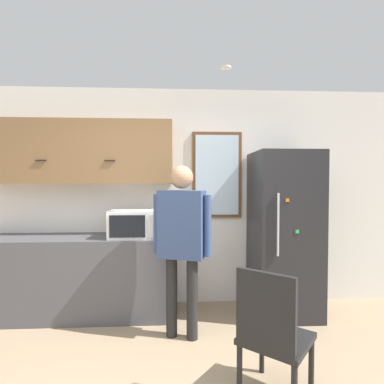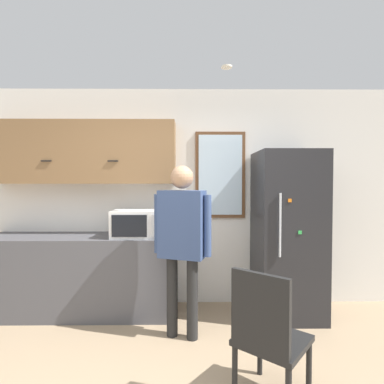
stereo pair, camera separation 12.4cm
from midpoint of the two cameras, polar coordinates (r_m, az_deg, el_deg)
back_wall at (r=3.81m, az=-4.48°, el=-0.89°), size 6.00×0.06×2.70m
counter at (r=3.83m, az=-21.96°, el=-14.63°), size 2.19×0.61×0.91m
upper_cabinets at (r=3.84m, az=-21.45°, el=7.08°), size 2.19×0.32×0.75m
microwave at (r=3.47m, az=-11.96°, el=-5.98°), size 0.54×0.38×0.31m
person at (r=2.95m, az=-3.18°, el=-7.82°), size 0.56×0.35×1.69m
refrigerator at (r=3.66m, az=16.11°, el=-7.49°), size 0.71×0.73×1.88m
chair at (r=2.32m, az=13.30°, el=-24.35°), size 0.62×0.62×0.94m
window at (r=3.79m, az=3.82°, el=3.25°), size 0.62×0.05×1.08m
ceiling_light at (r=3.25m, az=5.27°, el=22.55°), size 0.11×0.11×0.01m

